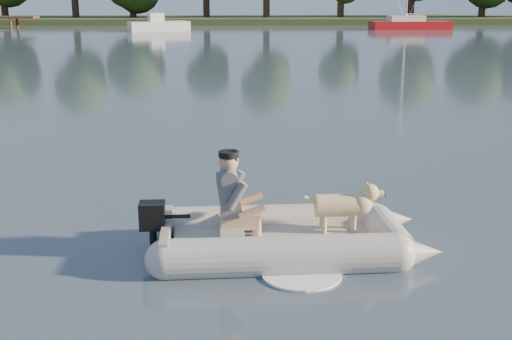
{
  "coord_description": "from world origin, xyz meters",
  "views": [
    {
      "loc": [
        0.09,
        -6.55,
        3.03
      ],
      "look_at": [
        0.41,
        1.67,
        0.75
      ],
      "focal_mm": 45.0,
      "sensor_mm": 36.0,
      "label": 1
    }
  ],
  "objects_px": {
    "dog": "(338,209)",
    "sailboat": "(410,24)",
    "man": "(231,192)",
    "motorboat": "(158,19)",
    "dinghy": "(288,206)"
  },
  "relations": [
    {
      "from": "motorboat",
      "to": "dog",
      "type": "bearing_deg",
      "value": -101.71
    },
    {
      "from": "sailboat",
      "to": "motorboat",
      "type": "bearing_deg",
      "value": 179.87
    },
    {
      "from": "motorboat",
      "to": "sailboat",
      "type": "bearing_deg",
      "value": -15.72
    },
    {
      "from": "sailboat",
      "to": "man",
      "type": "bearing_deg",
      "value": -112.47
    },
    {
      "from": "man",
      "to": "dinghy",
      "type": "bearing_deg",
      "value": -4.24
    },
    {
      "from": "dog",
      "to": "motorboat",
      "type": "xyz_separation_m",
      "value": [
        -7.17,
        46.45,
        0.47
      ]
    },
    {
      "from": "dinghy",
      "to": "sailboat",
      "type": "relative_size",
      "value": 0.46
    },
    {
      "from": "dinghy",
      "to": "dog",
      "type": "distance_m",
      "value": 0.63
    },
    {
      "from": "man",
      "to": "sailboat",
      "type": "distance_m",
      "value": 50.63
    },
    {
      "from": "dog",
      "to": "motorboat",
      "type": "height_order",
      "value": "motorboat"
    },
    {
      "from": "man",
      "to": "dog",
      "type": "height_order",
      "value": "man"
    },
    {
      "from": "man",
      "to": "motorboat",
      "type": "bearing_deg",
      "value": 94.96
    },
    {
      "from": "man",
      "to": "sailboat",
      "type": "xyz_separation_m",
      "value": [
        15.29,
        48.27,
        -0.34
      ]
    },
    {
      "from": "dinghy",
      "to": "motorboat",
      "type": "height_order",
      "value": "motorboat"
    },
    {
      "from": "dog",
      "to": "sailboat",
      "type": "bearing_deg",
      "value": 71.59
    }
  ]
}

